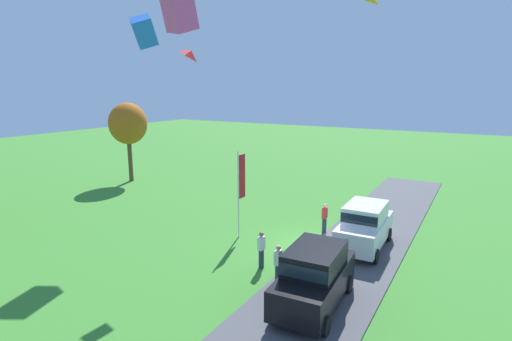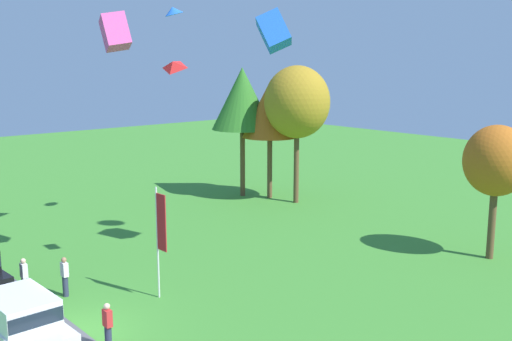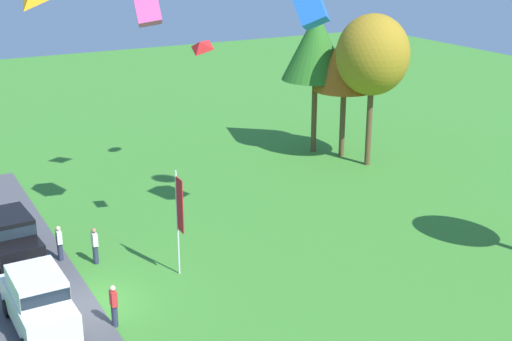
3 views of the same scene
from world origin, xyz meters
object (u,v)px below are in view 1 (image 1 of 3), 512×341
object	(u,v)px
flag_banner	(241,183)
kite_box_high_right	(179,13)
person_beside_suv	(325,218)
kite_box_low_drifter	(144,32)
kite_diamond_mid_center	(192,54)
tree_far_left	(128,124)
car_suv_by_flagpole	(315,274)
car_suv_far_end	(365,224)
person_watching_sky	(278,264)
person_on_lawn	(261,250)

from	to	relation	value
flag_banner	kite_box_high_right	world-z (taller)	kite_box_high_right
person_beside_suv	kite_box_high_right	world-z (taller)	kite_box_high_right
kite_box_low_drifter	kite_diamond_mid_center	xyz separation A→B (m)	(-1.43, -4.52, -1.50)
tree_far_left	car_suv_by_flagpole	bearing A→B (deg)	-117.40
car_suv_far_end	kite_box_low_drifter	xyz separation A→B (m)	(-1.67, 12.63, 9.77)
person_beside_suv	car_suv_by_flagpole	bearing A→B (deg)	-162.27
car_suv_far_end	person_watching_sky	bearing A→B (deg)	159.25
kite_diamond_mid_center	car_suv_far_end	bearing A→B (deg)	-69.06
kite_box_low_drifter	person_beside_suv	bearing A→B (deg)	-74.82
kite_box_low_drifter	car_suv_by_flagpole	bearing A→B (deg)	-110.46
person_watching_sky	kite_box_low_drifter	xyz separation A→B (m)	(3.78, 10.56, 10.19)
car_suv_far_end	kite_box_low_drifter	bearing A→B (deg)	97.55
tree_far_left	kite_box_high_right	world-z (taller)	kite_box_high_right
person_beside_suv	kite_diamond_mid_center	world-z (taller)	kite_diamond_mid_center
person_on_lawn	kite_box_low_drifter	xyz separation A→B (m)	(2.80, 9.23, 10.19)
car_suv_far_end	kite_diamond_mid_center	bearing A→B (deg)	110.94
car_suv_by_flagpole	kite_box_high_right	world-z (taller)	kite_box_high_right
car_suv_by_flagpole	person_on_lawn	bearing A→B (deg)	60.34
car_suv_far_end	person_beside_suv	bearing A→B (deg)	66.74
car_suv_far_end	person_beside_suv	xyz separation A→B (m)	(1.07, 2.50, -0.42)
person_beside_suv	kite_box_low_drifter	size ratio (longest dim) A/B	1.12
kite_box_high_right	car_suv_by_flagpole	bearing A→B (deg)	-97.25
car_suv_far_end	kite_box_high_right	bearing A→B (deg)	129.19
kite_box_high_right	kite_box_low_drifter	bearing A→B (deg)	57.00
car_suv_far_end	person_watching_sky	distance (m)	5.84
flag_banner	kite_box_low_drifter	bearing A→B (deg)	90.95
person_on_lawn	person_beside_suv	bearing A→B (deg)	-9.20
person_on_lawn	person_beside_suv	world-z (taller)	same
person_watching_sky	flag_banner	bearing A→B (deg)	47.49
tree_far_left	kite_box_high_right	distance (m)	18.97
person_on_lawn	tree_far_left	world-z (taller)	tree_far_left
person_beside_suv	kite_box_high_right	distance (m)	12.78
car_suv_by_flagpole	flag_banner	bearing A→B (deg)	52.31
person_watching_sky	car_suv_by_flagpole	bearing A→B (deg)	-114.60
car_suv_by_flagpole	person_beside_suv	distance (m)	7.79
car_suv_far_end	car_suv_by_flagpole	bearing A→B (deg)	178.84
car_suv_by_flagpole	person_watching_sky	distance (m)	2.17
kite_diamond_mid_center	tree_far_left	bearing A→B (deg)	59.65
person_watching_sky	flag_banner	world-z (taller)	flag_banner
car_suv_far_end	flag_banner	distance (m)	6.71
kite_box_low_drifter	tree_far_left	bearing A→B (deg)	54.14
person_watching_sky	kite_box_high_right	bearing A→B (deg)	90.55
person_on_lawn	kite_box_high_right	distance (m)	10.70
kite_box_low_drifter	kite_box_high_right	size ratio (longest dim) A/B	1.06
person_watching_sky	flag_banner	distance (m)	6.12
person_on_lawn	kite_box_high_right	size ratio (longest dim) A/B	1.20
car_suv_far_end	kite_diamond_mid_center	distance (m)	11.99
car_suv_far_end	tree_far_left	bearing A→B (deg)	77.56
tree_far_left	kite_box_low_drifter	xyz separation A→B (m)	(-6.42, -8.88, 6.14)
flag_banner	car_suv_far_end	bearing A→B (deg)	-76.01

